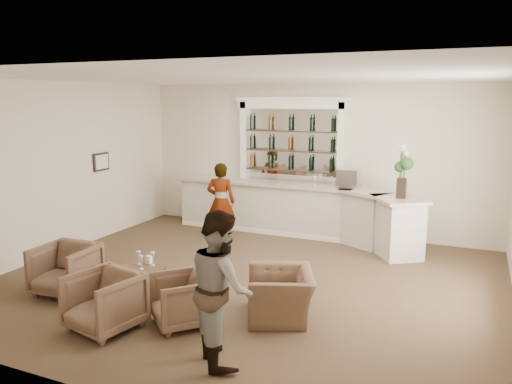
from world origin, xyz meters
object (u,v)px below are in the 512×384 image
(armchair_center, at_px, (104,302))
(flower_vase, at_px, (403,168))
(bar_counter, at_px, (298,210))
(espresso_machine, at_px, (349,178))
(guest, at_px, (221,287))
(armchair_left, at_px, (66,269))
(cocktail_table, at_px, (145,282))
(armchair_far, at_px, (280,294))
(armchair_right, at_px, (182,300))
(sommelier, at_px, (221,201))

(armchair_center, xyz_separation_m, flower_vase, (3.05, 4.70, 1.32))
(bar_counter, relative_size, armchair_center, 6.79)
(espresso_machine, relative_size, flower_vase, 0.45)
(guest, height_order, armchair_left, guest)
(cocktail_table, bearing_deg, armchair_center, -81.97)
(armchair_left, xyz_separation_m, armchair_far, (3.33, 0.55, -0.06))
(armchair_right, relative_size, armchair_far, 0.76)
(armchair_left, bearing_deg, armchair_center, -31.55)
(bar_counter, bearing_deg, cocktail_table, -102.79)
(sommelier, xyz_separation_m, armchair_left, (-0.78, -3.64, -0.44))
(guest, distance_m, espresso_machine, 5.46)
(bar_counter, bearing_deg, flower_vase, -15.32)
(sommelier, relative_size, flower_vase, 1.67)
(armchair_left, relative_size, flower_vase, 0.86)
(sommelier, bearing_deg, cocktail_table, 83.79)
(espresso_machine, bearing_deg, armchair_left, -124.18)
(cocktail_table, xyz_separation_m, espresso_machine, (2.04, 4.30, 1.09))
(armchair_center, xyz_separation_m, armchair_far, (1.96, 1.28, -0.06))
(bar_counter, height_order, armchair_right, bar_counter)
(cocktail_table, height_order, sommelier, sommelier)
(sommelier, relative_size, guest, 0.94)
(cocktail_table, height_order, guest, guest)
(bar_counter, height_order, flower_vase, flower_vase)
(cocktail_table, bearing_deg, armchair_right, -28.59)
(armchair_right, bearing_deg, sommelier, 153.32)
(sommelier, distance_m, armchair_far, 4.04)
(armchair_left, distance_m, espresso_machine, 5.76)
(guest, relative_size, armchair_left, 2.07)
(bar_counter, height_order, guest, guest)
(bar_counter, bearing_deg, armchair_left, -115.45)
(sommelier, bearing_deg, armchair_right, 96.78)
(guest, height_order, armchair_far, guest)
(armchair_far, bearing_deg, bar_counter, 172.05)
(armchair_center, bearing_deg, armchair_far, 45.44)
(guest, relative_size, armchair_right, 2.33)
(cocktail_table, relative_size, sommelier, 0.40)
(armchair_far, bearing_deg, armchair_right, -79.97)
(armchair_center, distance_m, espresso_machine, 5.78)
(armchair_left, height_order, armchair_far, armchair_left)
(armchair_right, xyz_separation_m, flower_vase, (2.20, 4.16, 1.35))
(cocktail_table, relative_size, armchair_left, 0.77)
(sommelier, height_order, guest, guest)
(sommelier, distance_m, espresso_machine, 2.72)
(bar_counter, xyz_separation_m, armchair_left, (-2.18, -4.58, -0.19))
(armchair_right, bearing_deg, cocktail_table, -165.79)
(armchair_left, distance_m, armchair_right, 2.23)
(armchair_center, height_order, armchair_far, armchair_center)
(cocktail_table, relative_size, armchair_center, 0.78)
(armchair_right, height_order, armchair_far, armchair_right)
(bar_counter, distance_m, espresso_machine, 1.33)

